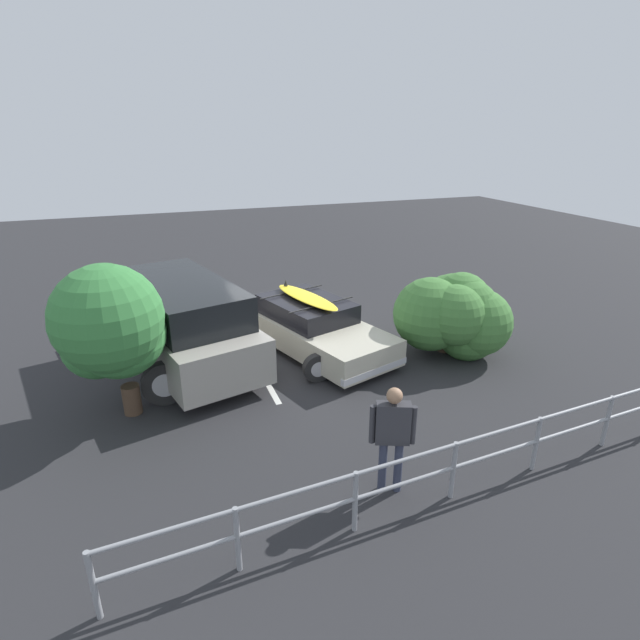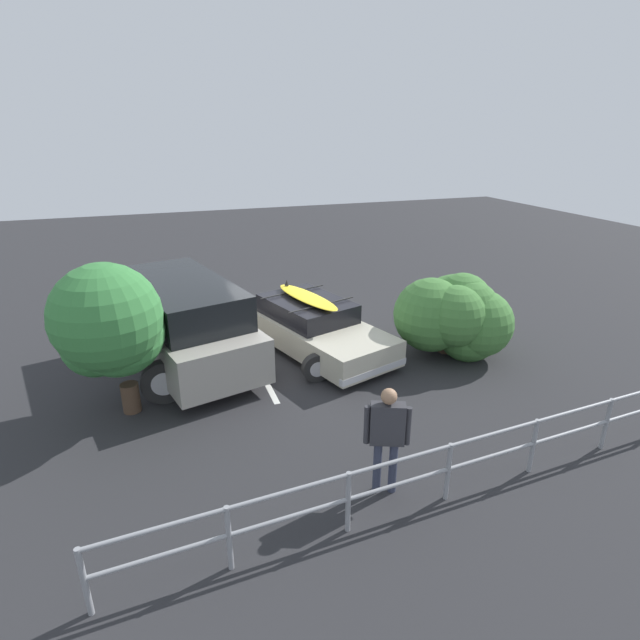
% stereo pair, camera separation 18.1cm
% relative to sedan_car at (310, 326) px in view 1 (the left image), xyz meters
% --- Properties ---
extents(ground_plane, '(44.00, 44.00, 0.02)m').
position_rel_sedan_car_xyz_m(ground_plane, '(0.47, -0.24, -0.59)').
color(ground_plane, '#28282B').
rests_on(ground_plane, ground).
extents(parking_stripe, '(0.12, 4.47, 0.00)m').
position_rel_sedan_car_xyz_m(parking_stripe, '(1.42, 0.04, -0.58)').
color(parking_stripe, silver).
rests_on(parking_stripe, ground).
extents(sedan_car, '(3.12, 4.81, 1.47)m').
position_rel_sedan_car_xyz_m(sedan_car, '(0.00, 0.00, 0.00)').
color(sedan_car, '#B7B29E').
rests_on(sedan_car, ground).
extents(suv_car, '(3.43, 5.16, 1.92)m').
position_rel_sedan_car_xyz_m(suv_car, '(2.87, -0.18, 0.42)').
color(suv_car, '#9E998E').
rests_on(suv_car, ground).
extents(person_bystander, '(0.61, 0.36, 1.68)m').
position_rel_sedan_car_xyz_m(person_bystander, '(0.57, 5.15, 0.43)').
color(person_bystander, '#33384C').
rests_on(person_bystander, ground).
extents(railing_fence, '(9.38, 0.67, 0.92)m').
position_rel_sedan_car_xyz_m(railing_fence, '(-0.19, 5.60, 0.04)').
color(railing_fence, gray).
rests_on(railing_fence, ground).
extents(bush_near_left, '(2.71, 2.65, 2.00)m').
position_rel_sedan_car_xyz_m(bush_near_left, '(-3.08, 1.39, 0.37)').
color(bush_near_left, '#4C3828').
rests_on(bush_near_left, ground).
extents(bush_near_right, '(1.86, 2.08, 2.91)m').
position_rel_sedan_car_xyz_m(bush_near_right, '(4.21, 1.66, 1.17)').
color(bush_near_right, '#4C3828').
rests_on(bush_near_right, ground).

